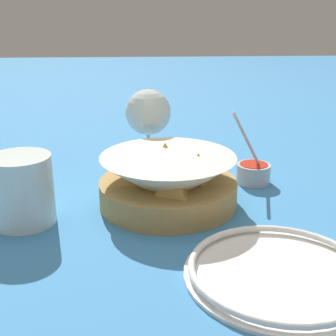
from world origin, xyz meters
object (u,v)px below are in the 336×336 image
beer_mug (21,192)px  side_plate (279,271)px  food_basket (168,183)px  sauce_cup (253,172)px  wine_glass (146,114)px

beer_mug → side_plate: 0.36m
food_basket → sauce_cup: 0.17m
beer_mug → wine_glass: bearing=-128.0°
food_basket → sauce_cup: size_ratio=1.67×
food_basket → wine_glass: size_ratio=1.43×
sauce_cup → wine_glass: 0.22m
sauce_cup → beer_mug: sauce_cup is taller
food_basket → beer_mug: bearing=14.0°
beer_mug → side_plate: (-0.32, 0.16, -0.04)m
beer_mug → side_plate: bearing=153.8°
beer_mug → side_plate: size_ratio=0.58×
food_basket → beer_mug: 0.21m
sauce_cup → beer_mug: 0.38m
food_basket → beer_mug: size_ratio=1.67×
food_basket → side_plate: 0.24m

